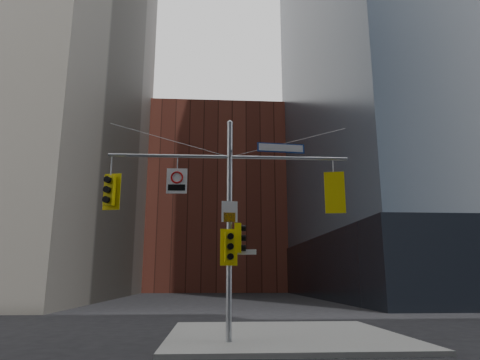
{
  "coord_description": "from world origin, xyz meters",
  "views": [
    {
      "loc": [
        -0.52,
        -11.76,
        2.07
      ],
      "look_at": [
        0.35,
        2.0,
        5.22
      ],
      "focal_mm": 32.0,
      "sensor_mm": 36.0,
      "label": 1
    }
  ],
  "objects": [
    {
      "name": "brick_midrise",
      "position": [
        0.0,
        58.0,
        14.0
      ],
      "size": [
        26.0,
        20.0,
        28.0
      ],
      "primitive_type": "cube",
      "color": "brown",
      "rests_on": "ground"
    },
    {
      "name": "signal_assembly",
      "position": [
        0.0,
        1.99,
        4.42
      ],
      "size": [
        8.0,
        0.8,
        7.3
      ],
      "color": "#979AA0",
      "rests_on": "ground"
    },
    {
      "name": "regulatory_sign_arm",
      "position": [
        -1.73,
        1.97,
        5.18
      ],
      "size": [
        0.67,
        0.08,
        0.84
      ],
      "rotation": [
        0.0,
        0.0,
        -0.03
      ],
      "color": "silver",
      "rests_on": "ground"
    },
    {
      "name": "street_blade_ns",
      "position": [
        0.0,
        2.45,
        2.68
      ],
      "size": [
        0.05,
        0.82,
        0.16
      ],
      "rotation": [
        0.0,
        0.0,
        0.02
      ],
      "color": "#145926",
      "rests_on": "ground"
    },
    {
      "name": "traffic_light_pole_side",
      "position": [
        0.32,
        2.0,
        3.3
      ],
      "size": [
        0.38,
        0.33,
        0.95
      ],
      "rotation": [
        0.0,
        0.0,
        1.47
      ],
      "color": "yellow",
      "rests_on": "ground"
    },
    {
      "name": "traffic_light_pole_front",
      "position": [
        -0.0,
        1.73,
        3.0
      ],
      "size": [
        0.55,
        0.46,
        1.15
      ],
      "rotation": [
        0.0,
        0.0,
        0.11
      ],
      "color": "yellow",
      "rests_on": "ground"
    },
    {
      "name": "street_blade_ew",
      "position": [
        0.45,
        2.0,
        2.86
      ],
      "size": [
        0.84,
        0.11,
        0.17
      ],
      "rotation": [
        0.0,
        0.0,
        -0.09
      ],
      "color": "silver",
      "rests_on": "ground"
    },
    {
      "name": "traffic_light_east_arm",
      "position": [
        3.5,
        1.99,
        4.8
      ],
      "size": [
        0.65,
        0.59,
        1.38
      ],
      "rotation": [
        0.0,
        0.0,
        2.93
      ],
      "color": "yellow",
      "rests_on": "ground"
    },
    {
      "name": "ground",
      "position": [
        0.0,
        0.0,
        0.0
      ],
      "size": [
        160.0,
        160.0,
        0.0
      ],
      "primitive_type": "plane",
      "color": "black",
      "rests_on": "ground"
    },
    {
      "name": "sidewalk_corner",
      "position": [
        2.0,
        4.0,
        0.07
      ],
      "size": [
        8.0,
        8.0,
        0.15
      ],
      "primitive_type": "cube",
      "color": "gray",
      "rests_on": "ground"
    },
    {
      "name": "traffic_light_west_arm",
      "position": [
        -3.88,
        2.01,
        4.8
      ],
      "size": [
        0.57,
        0.52,
        1.21
      ],
      "rotation": [
        0.0,
        0.0,
        -0.24
      ],
      "color": "yellow",
      "rests_on": "ground"
    },
    {
      "name": "regulatory_sign_pole",
      "position": [
        0.0,
        1.88,
        4.12
      ],
      "size": [
        0.52,
        0.08,
        0.68
      ],
      "rotation": [
        0.0,
        0.0,
        0.1
      ],
      "color": "silver",
      "rests_on": "ground"
    },
    {
      "name": "street_sign_blade",
      "position": [
        1.74,
        2.0,
        6.35
      ],
      "size": [
        1.63,
        0.2,
        0.32
      ],
      "rotation": [
        0.0,
        0.0,
        0.1
      ],
      "color": "navy",
      "rests_on": "ground"
    }
  ]
}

